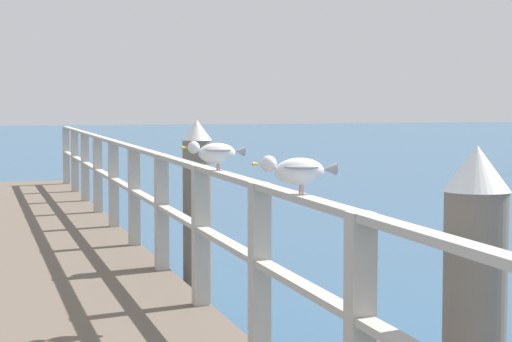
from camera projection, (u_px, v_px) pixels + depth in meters
name	position (u px, v px, depth m)	size (l,w,h in m)	color
pier_deck	(17.00, 287.00, 9.61)	(2.80, 19.57, 0.49)	brown
pier_railing	(147.00, 191.00, 9.92)	(0.12, 18.09, 1.11)	#B2ADA3
dock_piling_far	(197.00, 217.00, 9.40)	(0.29, 0.29, 1.92)	#6B6056
seagull_foreground	(298.00, 170.00, 5.24)	(0.48, 0.18, 0.21)	white
seagull_background	(216.00, 152.00, 7.01)	(0.48, 0.18, 0.21)	white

